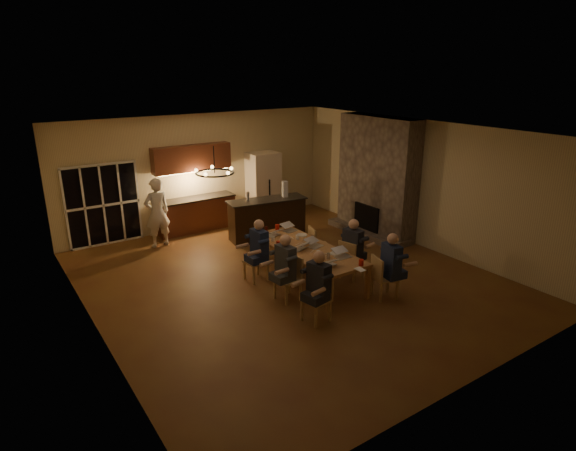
{
  "coord_description": "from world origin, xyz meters",
  "views": [
    {
      "loc": [
        -5.41,
        -7.95,
        4.47
      ],
      "look_at": [
        0.19,
        0.3,
        1.12
      ],
      "focal_mm": 30.0,
      "sensor_mm": 36.0,
      "label": 1
    }
  ],
  "objects_px": {
    "refrigerator": "(263,186)",
    "laptop_f": "(290,226)",
    "laptop_a": "(327,260)",
    "can_cola": "(266,229)",
    "bar_island": "(267,219)",
    "laptop_b": "(343,252)",
    "plate_near": "(336,253)",
    "dining_table": "(306,264)",
    "plate_far": "(302,235)",
    "chair_right_near": "(385,277)",
    "redcup_near": "(361,262)",
    "person_left_mid": "(286,268)",
    "chandelier": "(215,173)",
    "plate_left": "(323,265)",
    "can_silver": "(329,256)",
    "person_right_mid": "(353,250)",
    "bar_blender": "(285,189)",
    "laptop_d": "(315,242)",
    "laptop_c": "(298,244)",
    "person_right_near": "(391,266)",
    "can_right": "(313,239)",
    "person_left_far": "(259,250)",
    "standing_person": "(157,213)",
    "mug_mid": "(297,237)",
    "chair_left_near": "(316,299)",
    "chair_right_far": "(320,245)",
    "mug_front": "(318,253)",
    "bar_bottle": "(248,196)",
    "redcup_mid": "(278,244)",
    "redcup_far": "(277,227)",
    "chair_left_far": "(256,261)",
    "laptop_e": "(272,231)",
    "mug_back": "(273,239)",
    "chair_right_mid": "(352,259)"
  },
  "relations": [
    {
      "from": "chair_right_far",
      "to": "person_left_mid",
      "type": "xyz_separation_m",
      "value": [
        -1.72,
        -1.12,
        0.24
      ]
    },
    {
      "from": "redcup_near",
      "to": "plate_near",
      "type": "distance_m",
      "value": 0.74
    },
    {
      "from": "chair_right_far",
      "to": "bar_blender",
      "type": "relative_size",
      "value": 2.07
    },
    {
      "from": "person_right_mid",
      "to": "can_silver",
      "type": "xyz_separation_m",
      "value": [
        -0.83,
        -0.21,
        0.12
      ]
    },
    {
      "from": "bar_bottle",
      "to": "bar_blender",
      "type": "relative_size",
      "value": 0.56
    },
    {
      "from": "chair_right_near",
      "to": "person_left_far",
      "type": "relative_size",
      "value": 0.64
    },
    {
      "from": "chair_left_near",
      "to": "person_right_near",
      "type": "xyz_separation_m",
      "value": [
        1.77,
        -0.1,
        0.24
      ]
    },
    {
      "from": "refrigerator",
      "to": "mug_mid",
      "type": "xyz_separation_m",
      "value": [
        -1.46,
        -3.85,
        -0.2
      ]
    },
    {
      "from": "person_right_near",
      "to": "redcup_mid",
      "type": "distance_m",
      "value": 2.44
    },
    {
      "from": "chandelier",
      "to": "bar_bottle",
      "type": "xyz_separation_m",
      "value": [
        2.53,
        3.41,
        -1.55
      ]
    },
    {
      "from": "refrigerator",
      "to": "redcup_near",
      "type": "distance_m",
      "value": 5.9
    },
    {
      "from": "standing_person",
      "to": "laptop_f",
      "type": "distance_m",
      "value": 3.52
    },
    {
      "from": "plate_near",
      "to": "bar_blender",
      "type": "bearing_deg",
      "value": 73.87
    },
    {
      "from": "dining_table",
      "to": "person_left_mid",
      "type": "bearing_deg",
      "value": -149.88
    },
    {
      "from": "standing_person",
      "to": "mug_mid",
      "type": "relative_size",
      "value": 17.92
    },
    {
      "from": "person_left_mid",
      "to": "redcup_near",
      "type": "distance_m",
      "value": 1.48
    },
    {
      "from": "laptop_b",
      "to": "plate_near",
      "type": "bearing_deg",
      "value": 91.97
    },
    {
      "from": "can_right",
      "to": "plate_left",
      "type": "bearing_deg",
      "value": -118.23
    },
    {
      "from": "can_silver",
      "to": "redcup_mid",
      "type": "bearing_deg",
      "value": 112.0
    },
    {
      "from": "mug_front",
      "to": "redcup_mid",
      "type": "height_order",
      "value": "redcup_mid"
    },
    {
      "from": "chair_right_mid",
      "to": "person_left_mid",
      "type": "distance_m",
      "value": 1.78
    },
    {
      "from": "laptop_c",
      "to": "plate_left",
      "type": "height_order",
      "value": "laptop_c"
    },
    {
      "from": "chandelier",
      "to": "plate_left",
      "type": "height_order",
      "value": "chandelier"
    },
    {
      "from": "dining_table",
      "to": "can_right",
      "type": "height_order",
      "value": "can_right"
    },
    {
      "from": "refrigerator",
      "to": "laptop_f",
      "type": "height_order",
      "value": "refrigerator"
    },
    {
      "from": "chair_left_near",
      "to": "redcup_far",
      "type": "xyz_separation_m",
      "value": [
        1.04,
        2.89,
        0.37
      ]
    },
    {
      "from": "person_right_mid",
      "to": "redcup_far",
      "type": "relative_size",
      "value": 11.5
    },
    {
      "from": "person_left_mid",
      "to": "standing_person",
      "type": "xyz_separation_m",
      "value": [
        -1.02,
        4.34,
        0.21
      ]
    },
    {
      "from": "bar_blender",
      "to": "mug_front",
      "type": "bearing_deg",
      "value": -98.05
    },
    {
      "from": "person_right_near",
      "to": "bar_blender",
      "type": "height_order",
      "value": "bar_blender"
    },
    {
      "from": "refrigerator",
      "to": "redcup_near",
      "type": "height_order",
      "value": "refrigerator"
    },
    {
      "from": "laptop_a",
      "to": "can_cola",
      "type": "height_order",
      "value": "laptop_a"
    },
    {
      "from": "person_left_far",
      "to": "laptop_f",
      "type": "distance_m",
      "value": 1.29
    },
    {
      "from": "bar_island",
      "to": "laptop_b",
      "type": "xyz_separation_m",
      "value": [
        -0.41,
        -3.61,
        0.32
      ]
    },
    {
      "from": "person_right_mid",
      "to": "bar_blender",
      "type": "xyz_separation_m",
      "value": [
        0.42,
        3.24,
        0.61
      ]
    },
    {
      "from": "bar_blender",
      "to": "redcup_far",
      "type": "bearing_deg",
      "value": -115.44
    },
    {
      "from": "dining_table",
      "to": "laptop_b",
      "type": "height_order",
      "value": "laptop_b"
    },
    {
      "from": "can_cola",
      "to": "plate_near",
      "type": "distance_m",
      "value": 2.05
    },
    {
      "from": "chair_left_near",
      "to": "bar_island",
      "type": "bearing_deg",
      "value": 151.89
    },
    {
      "from": "dining_table",
      "to": "plate_far",
      "type": "height_order",
      "value": "plate_far"
    },
    {
      "from": "standing_person",
      "to": "can_right",
      "type": "bearing_deg",
      "value": 118.58
    },
    {
      "from": "bar_island",
      "to": "chair_left_far",
      "type": "bearing_deg",
      "value": -118.14
    },
    {
      "from": "chair_right_near",
      "to": "plate_near",
      "type": "relative_size",
      "value": 3.73
    },
    {
      "from": "laptop_a",
      "to": "plate_left",
      "type": "xyz_separation_m",
      "value": [
        -0.08,
        0.03,
        -0.1
      ]
    },
    {
      "from": "laptop_d",
      "to": "redcup_near",
      "type": "bearing_deg",
      "value": -98.89
    },
    {
      "from": "can_silver",
      "to": "person_left_mid",
      "type": "bearing_deg",
      "value": 166.65
    },
    {
      "from": "laptop_e",
      "to": "can_silver",
      "type": "distance_m",
      "value": 1.82
    },
    {
      "from": "laptop_a",
      "to": "laptop_d",
      "type": "relative_size",
      "value": 1.0
    },
    {
      "from": "laptop_d",
      "to": "plate_near",
      "type": "distance_m",
      "value": 0.59
    },
    {
      "from": "person_left_mid",
      "to": "mug_back",
      "type": "xyz_separation_m",
      "value": [
        0.52,
        1.28,
        0.11
      ]
    }
  ]
}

